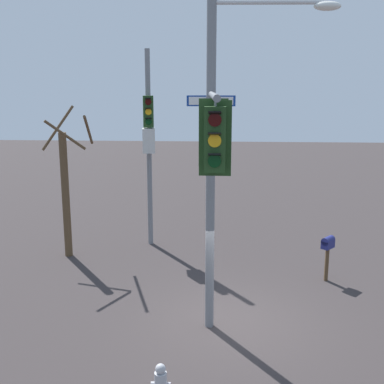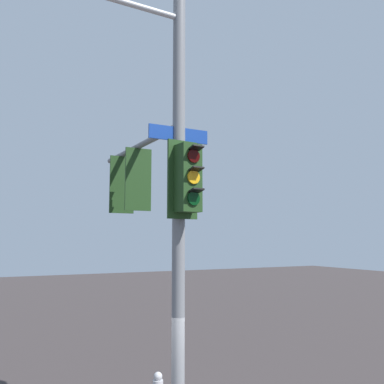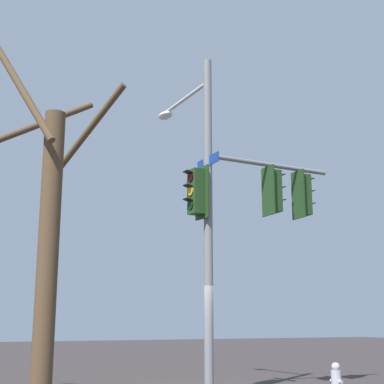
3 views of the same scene
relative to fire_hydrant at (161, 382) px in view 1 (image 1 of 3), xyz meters
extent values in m
plane|color=#362F2F|center=(1.31, 3.19, -0.34)|extent=(80.00, 80.00, 0.00)
cylinder|color=slate|center=(0.85, 2.93, 3.77)|extent=(0.22, 0.22, 8.22)
cylinder|color=silver|center=(2.09, 2.99, 7.28)|extent=(2.49, 0.22, 0.10)
ellipsoid|color=silver|center=(3.34, 3.05, 7.20)|extent=(0.62, 0.39, 0.20)
cylinder|color=slate|center=(0.93, 1.08, 5.34)|extent=(0.30, 3.71, 0.12)
cube|color=#1E3D19|center=(0.94, 0.96, 4.64)|extent=(0.36, 0.30, 1.10)
cube|color=#1E3D19|center=(0.94, 1.13, 4.64)|extent=(0.56, 0.05, 1.30)
cylinder|color=#2F0403|center=(0.94, 0.80, 4.98)|extent=(0.22, 0.03, 0.22)
cube|color=black|center=(0.94, 0.72, 5.10)|extent=(0.21, 0.16, 0.06)
cylinder|color=#F2A814|center=(0.94, 0.80, 4.64)|extent=(0.22, 0.03, 0.22)
cube|color=black|center=(0.94, 0.72, 4.76)|extent=(0.21, 0.16, 0.06)
cylinder|color=black|center=(0.94, 0.80, 4.30)|extent=(0.22, 0.03, 0.22)
cube|color=black|center=(0.94, 0.72, 4.42)|extent=(0.21, 0.16, 0.06)
cylinder|color=slate|center=(0.94, 0.96, 5.27)|extent=(0.04, 0.04, 0.15)
cube|color=#1E3D19|center=(0.99, -0.01, 4.64)|extent=(0.36, 0.30, 1.10)
cube|color=#1E3D19|center=(0.99, 0.16, 4.64)|extent=(0.56, 0.05, 1.30)
cylinder|color=#2F0403|center=(0.98, -0.17, 4.98)|extent=(0.22, 0.03, 0.22)
cube|color=black|center=(0.98, -0.25, 5.10)|extent=(0.21, 0.16, 0.06)
cylinder|color=#F2A814|center=(0.98, -0.17, 4.64)|extent=(0.22, 0.03, 0.22)
cube|color=black|center=(0.98, -0.25, 4.76)|extent=(0.21, 0.16, 0.06)
cylinder|color=black|center=(0.98, -0.17, 4.30)|extent=(0.22, 0.03, 0.22)
cube|color=black|center=(0.98, -0.25, 4.42)|extent=(0.21, 0.16, 0.06)
cylinder|color=slate|center=(0.99, -0.01, 5.27)|extent=(0.04, 0.04, 0.15)
cube|color=#1E3D19|center=(0.83, 3.26, 4.39)|extent=(0.39, 0.34, 1.10)
cube|color=#1E3D19|center=(0.85, 3.09, 4.39)|extent=(0.56, 0.10, 1.30)
cylinder|color=#2F0403|center=(0.81, 3.42, 4.73)|extent=(0.22, 0.06, 0.22)
cube|color=black|center=(0.80, 3.49, 4.85)|extent=(0.23, 0.18, 0.06)
cylinder|color=#F2A814|center=(0.81, 3.42, 4.39)|extent=(0.22, 0.06, 0.22)
cube|color=black|center=(0.80, 3.49, 4.51)|extent=(0.23, 0.18, 0.06)
cylinder|color=black|center=(0.81, 3.42, 4.05)|extent=(0.22, 0.06, 0.22)
cube|color=black|center=(0.80, 3.49, 4.17)|extent=(0.23, 0.18, 0.06)
cube|color=navy|center=(0.85, 2.93, 5.19)|extent=(1.10, 0.04, 0.24)
cube|color=white|center=(0.85, 2.91, 5.19)|extent=(1.00, 0.02, 0.18)
cylinder|color=slate|center=(-1.54, 9.20, 3.22)|extent=(0.18, 0.18, 7.12)
cube|color=silver|center=(-1.49, 8.85, 3.61)|extent=(0.51, 0.60, 0.86)
cube|color=#1E3D19|center=(-1.49, 8.90, 4.62)|extent=(0.41, 0.36, 1.10)
cylinder|color=#2F0403|center=(-1.46, 8.73, 4.96)|extent=(0.22, 0.07, 0.22)
cube|color=black|center=(-1.45, 8.66, 5.08)|extent=(0.23, 0.20, 0.06)
cylinder|color=#F2A814|center=(-1.46, 8.73, 4.62)|extent=(0.22, 0.07, 0.22)
cube|color=black|center=(-1.45, 8.66, 4.74)|extent=(0.23, 0.20, 0.06)
cylinder|color=black|center=(-1.46, 8.73, 4.28)|extent=(0.22, 0.07, 0.22)
cube|color=black|center=(-1.45, 8.66, 4.40)|extent=(0.23, 0.20, 0.06)
sphere|color=#B2B2B7|center=(0.00, 0.00, 0.29)|extent=(0.20, 0.20, 0.20)
cylinder|color=#B2B2B7|center=(-0.14, 0.00, -0.04)|extent=(0.10, 0.09, 0.09)
cube|color=#4C3823|center=(4.35, 6.01, 0.18)|extent=(0.10, 0.10, 1.05)
cube|color=navy|center=(4.35, 6.01, 0.83)|extent=(0.47, 0.49, 0.24)
cylinder|color=navy|center=(4.35, 6.01, 0.95)|extent=(0.47, 0.49, 0.24)
cylinder|color=brown|center=(-4.23, 7.72, 1.82)|extent=(0.26, 0.26, 4.33)
cylinder|color=brown|center=(-3.94, 7.17, 3.96)|extent=(1.19, 0.68, 1.03)
cylinder|color=brown|center=(-4.52, 8.19, 4.10)|extent=(1.05, 0.70, 1.52)
cylinder|color=brown|center=(-3.37, 7.85, 4.05)|extent=(0.36, 1.79, 1.12)
camera|label=1|loc=(1.10, -8.15, 5.54)|focal=45.23mm
camera|label=2|loc=(3.75, 9.22, 3.41)|focal=38.89mm
camera|label=3|loc=(-11.45, 9.14, 1.32)|focal=54.18mm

